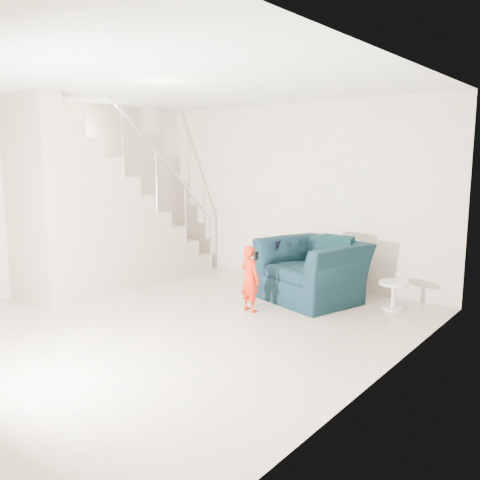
# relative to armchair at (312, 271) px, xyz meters

# --- Properties ---
(floor) EXTENTS (5.50, 5.50, 0.00)m
(floor) POSITION_rel_armchair_xyz_m (-0.80, -1.94, -0.40)
(floor) COLOR tan
(floor) RESTS_ON ground
(ceiling) EXTENTS (5.50, 5.50, 0.00)m
(ceiling) POSITION_rel_armchair_xyz_m (-0.80, -1.94, 2.30)
(ceiling) COLOR silver
(ceiling) RESTS_ON back_wall
(back_wall) EXTENTS (5.00, 0.00, 5.00)m
(back_wall) POSITION_rel_armchair_xyz_m (-0.80, 0.81, 0.95)
(back_wall) COLOR #B8AA95
(back_wall) RESTS_ON floor
(left_wall) EXTENTS (0.00, 5.50, 5.50)m
(left_wall) POSITION_rel_armchair_xyz_m (-3.30, -1.94, 0.95)
(left_wall) COLOR #B8AA95
(left_wall) RESTS_ON floor
(right_wall) EXTENTS (0.00, 5.50, 5.50)m
(right_wall) POSITION_rel_armchair_xyz_m (1.70, -1.94, 0.95)
(right_wall) COLOR #B8AA95
(right_wall) RESTS_ON floor
(armchair) EXTENTS (1.50, 1.39, 0.81)m
(armchair) POSITION_rel_armchair_xyz_m (0.00, 0.00, 0.00)
(armchair) COLOR black
(armchair) RESTS_ON floor
(toddler) EXTENTS (0.34, 0.26, 0.83)m
(toddler) POSITION_rel_armchair_xyz_m (-0.36, -0.91, 0.01)
(toddler) COLOR #B03205
(toddler) RESTS_ON floor
(side_table) EXTENTS (0.36, 0.36, 0.36)m
(side_table) POSITION_rel_armchair_xyz_m (1.03, 0.25, -0.16)
(side_table) COLOR silver
(side_table) RESTS_ON floor
(staircase) EXTENTS (1.02, 3.03, 3.62)m
(staircase) POSITION_rel_armchair_xyz_m (-2.80, -1.39, 0.54)
(staircase) COLOR #ADA089
(staircase) RESTS_ON floor
(cushion) EXTENTS (0.46, 0.22, 0.45)m
(cushion) POSITION_rel_armchair_xyz_m (0.20, 0.32, 0.24)
(cushion) COLOR black
(cushion) RESTS_ON armchair
(throw) EXTENTS (0.05, 0.47, 0.53)m
(throw) POSITION_rel_armchair_xyz_m (-0.50, 0.05, 0.10)
(throw) COLOR black
(throw) RESTS_ON armchair
(phone) EXTENTS (0.03, 0.05, 0.10)m
(phone) POSITION_rel_armchair_xyz_m (-0.24, -0.94, 0.32)
(phone) COLOR black
(phone) RESTS_ON toddler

